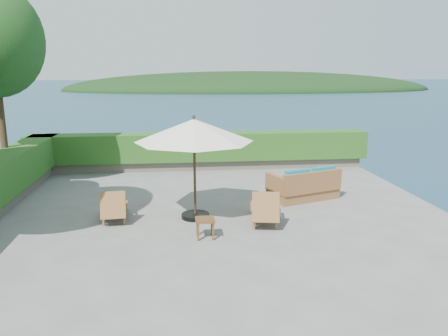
{
  "coord_description": "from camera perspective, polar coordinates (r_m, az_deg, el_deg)",
  "views": [
    {
      "loc": [
        -0.95,
        -10.24,
        3.6
      ],
      "look_at": [
        0.3,
        0.8,
        1.1
      ],
      "focal_mm": 35.0,
      "sensor_mm": 36.0,
      "label": 1
    }
  ],
  "objects": [
    {
      "name": "side_table",
      "position": [
        9.58,
        -2.5,
        -7.07
      ],
      "size": [
        0.42,
        0.42,
        0.44
      ],
      "rotation": [
        0.0,
        0.0,
        0.01
      ],
      "color": "brown",
      "rests_on": "ground"
    },
    {
      "name": "foundation",
      "position": [
        11.5,
        -1.07,
        -13.92
      ],
      "size": [
        12.0,
        12.0,
        3.0
      ],
      "primitive_type": "cube",
      "color": "#564F44",
      "rests_on": "ocean"
    },
    {
      "name": "lounge_left",
      "position": [
        11.04,
        -14.14,
        -4.89
      ],
      "size": [
        0.7,
        1.45,
        0.81
      ],
      "rotation": [
        0.0,
        0.0,
        0.08
      ],
      "color": "brown",
      "rests_on": "ground"
    },
    {
      "name": "ocean",
      "position": [
        12.22,
        -1.04,
        -20.01
      ],
      "size": [
        600.0,
        600.0,
        0.0
      ],
      "primitive_type": "plane",
      "color": "navy",
      "rests_on": "ground"
    },
    {
      "name": "hedge_far",
      "position": [
        16.11,
        -2.98,
        2.83
      ],
      "size": [
        12.4,
        0.9,
        1.0
      ],
      "primitive_type": "cube",
      "color": "#1F4212",
      "rests_on": "planter_wall_far"
    },
    {
      "name": "ground",
      "position": [
        10.9,
        -1.1,
        -6.6
      ],
      "size": [
        12.0,
        12.0,
        0.0
      ],
      "primitive_type": "plane",
      "color": "gray",
      "rests_on": "ground"
    },
    {
      "name": "patio_umbrella",
      "position": [
        10.46,
        -3.93,
        4.79
      ],
      "size": [
        2.96,
        2.96,
        2.57
      ],
      "rotation": [
        0.0,
        0.0,
        -0.03
      ],
      "color": "black",
      "rests_on": "ground"
    },
    {
      "name": "lounge_right",
      "position": [
        10.52,
        5.37,
        -5.27
      ],
      "size": [
        0.88,
        1.61,
        0.88
      ],
      "rotation": [
        0.0,
        0.0,
        -0.18
      ],
      "color": "brown",
      "rests_on": "ground"
    },
    {
      "name": "wicker_loveseat",
      "position": [
        12.62,
        10.44,
        -2.37
      ],
      "size": [
        2.15,
        1.58,
        0.95
      ],
      "rotation": [
        0.0,
        0.0,
        0.34
      ],
      "color": "brown",
      "rests_on": "ground"
    },
    {
      "name": "offshore_island",
      "position": [
        152.61,
        3.4,
        10.17
      ],
      "size": [
        126.0,
        57.6,
        12.6
      ],
      "primitive_type": "ellipsoid",
      "color": "black",
      "rests_on": "ocean"
    },
    {
      "name": "planter_wall_far",
      "position": [
        16.23,
        -2.96,
        0.5
      ],
      "size": [
        12.0,
        0.6,
        0.36
      ],
      "primitive_type": "cube",
      "color": "#686153",
      "rests_on": "ground"
    }
  ]
}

